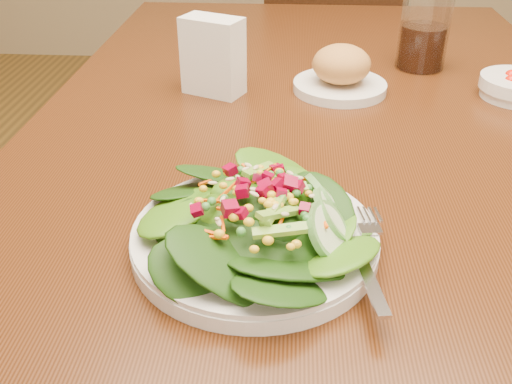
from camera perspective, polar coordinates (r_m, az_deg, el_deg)
dining_table at (r=0.94m, az=6.57°, el=2.15°), size 0.90×1.40×0.75m
chair_far at (r=2.00m, az=8.57°, el=14.35°), size 0.59×0.59×1.00m
salad_plate at (r=0.58m, az=0.76°, el=-3.38°), size 0.26×0.25×0.07m
bread_plate at (r=0.98m, az=8.48°, el=11.71°), size 0.16×0.16×0.08m
drinking_glass at (r=1.12m, az=16.45°, el=15.12°), size 0.09×0.09×0.16m
napkin_holder at (r=0.95m, az=-4.33°, el=13.58°), size 0.11×0.09×0.13m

